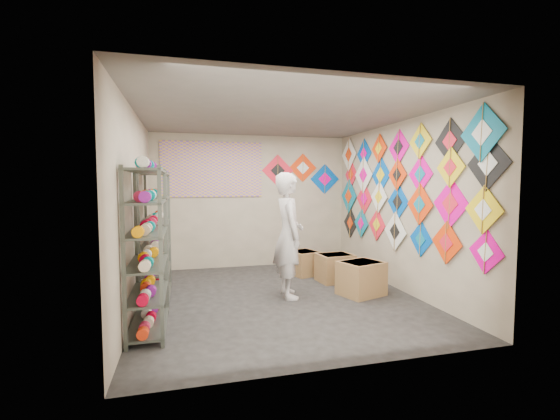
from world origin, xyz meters
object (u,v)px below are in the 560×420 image
object	(u,v)px
shopkeeper	(289,235)
carton_a	(361,278)
carton_c	(304,263)
shelf_rack_back	(155,235)
carton_b	(335,268)
shelf_rack_front	(147,250)

from	to	relation	value
shopkeeper	carton_a	bearing A→B (deg)	-98.49
shopkeeper	carton_c	world-z (taller)	shopkeeper
shopkeeper	carton_c	bearing A→B (deg)	-25.77
shelf_rack_back	carton_c	bearing A→B (deg)	17.27
carton_b	carton_c	xyz separation A→B (m)	(-0.38, 0.60, -0.02)
shelf_rack_front	carton_a	distance (m)	3.19
shelf_rack_back	carton_b	distance (m)	3.06
carton_a	carton_c	world-z (taller)	carton_a
carton_c	shelf_rack_front	bearing A→B (deg)	-158.92
carton_a	carton_b	size ratio (longest dim) A/B	1.06
shopkeeper	carton_a	xyz separation A→B (m)	(1.11, -0.20, -0.68)
shelf_rack_front	carton_c	size ratio (longest dim) A/B	3.70
shelf_rack_front	carton_c	bearing A→B (deg)	39.12
carton_b	carton_a	bearing A→B (deg)	-90.47
carton_a	shopkeeper	bearing A→B (deg)	151.36
shelf_rack_back	carton_b	size ratio (longest dim) A/B	3.24
shelf_rack_front	carton_c	world-z (taller)	shelf_rack_front
shelf_rack_front	carton_b	world-z (taller)	shelf_rack_front
shelf_rack_front	carton_c	distance (m)	3.41
shelf_rack_front	carton_b	distance (m)	3.40
shelf_rack_back	shelf_rack_front	bearing A→B (deg)	-90.00
shelf_rack_front	shopkeeper	size ratio (longest dim) A/B	1.01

